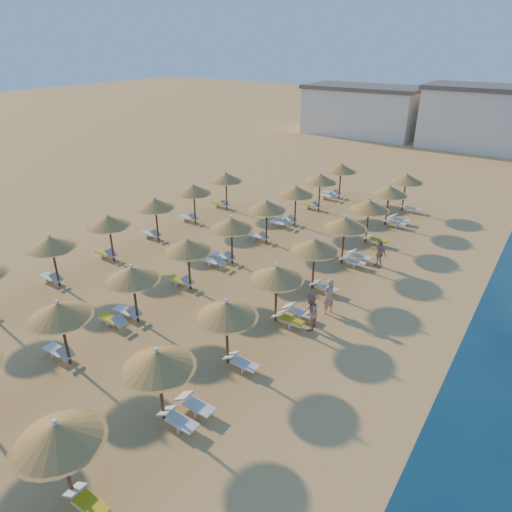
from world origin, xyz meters
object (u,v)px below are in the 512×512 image
Objects in this scene: beachgoer_a at (329,296)px; beachgoer_c at (379,253)px; parasol_row_east at (297,259)px; beachgoer_b at (310,312)px; parasol_row_west at (211,235)px.

beachgoer_a is 1.12× the size of beachgoer_c.
beachgoer_b is (1.66, -1.55, -1.64)m from parasol_row_east.
beachgoer_a is 1.02× the size of beachgoer_b.
beachgoer_c is 0.92× the size of beachgoer_b.
parasol_row_east is 19.42× the size of beachgoer_a.
parasol_row_west reaches higher than beachgoer_c.
beachgoer_b is at bearing -43.13° from parasol_row_east.
beachgoer_a is at bearing 5.79° from parasol_row_east.
parasol_row_west is 10.00m from beachgoer_c.
beachgoer_b reaches higher than beachgoer_c.
beachgoer_c is 8.07m from beachgoer_b.
parasol_row_west reaches higher than beachgoer_a.
parasol_row_west is 19.88× the size of beachgoer_b.
beachgoer_c is at bearing 73.30° from parasol_row_east.
parasol_row_west is 21.71× the size of beachgoer_c.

